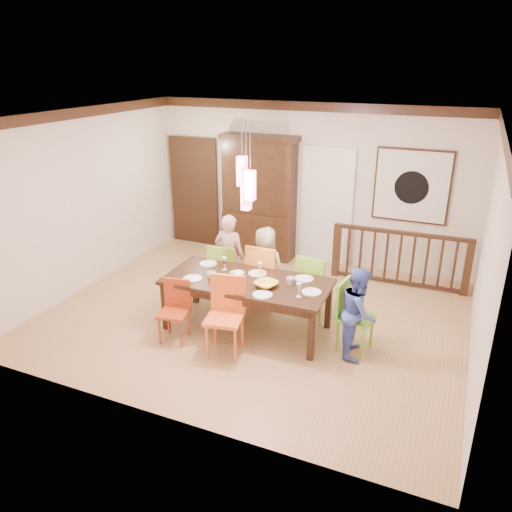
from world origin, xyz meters
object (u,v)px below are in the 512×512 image
at_px(balustrade, 399,257).
at_px(person_far_left, 230,257).
at_px(chair_end_right, 356,312).
at_px(person_far_mid, 265,266).
at_px(dining_table, 247,285).
at_px(person_end_right, 359,312).
at_px(chair_far_left, 225,268).
at_px(china_hutch, 259,197).

height_order(balustrade, person_far_left, person_far_left).
distance_m(chair_end_right, person_far_mid, 1.79).
distance_m(dining_table, person_far_mid, 0.86).
height_order(person_far_left, person_far_mid, person_far_left).
distance_m(dining_table, person_far_left, 1.06).
bearing_deg(person_end_right, person_far_mid, 53.29).
bearing_deg(chair_end_right, person_end_right, -145.21).
bearing_deg(balustrade, person_end_right, -95.42).
height_order(chair_far_left, chair_end_right, chair_far_left).
bearing_deg(person_far_left, chair_far_left, 84.49).
distance_m(china_hutch, balustrade, 2.80).
height_order(chair_end_right, person_end_right, person_end_right).
bearing_deg(balustrade, chair_far_left, -146.87).
bearing_deg(chair_end_right, china_hutch, 51.05).
height_order(chair_far_left, person_far_left, person_far_left).
height_order(chair_end_right, person_far_left, person_far_left).
bearing_deg(person_end_right, dining_table, 80.32).
bearing_deg(dining_table, person_far_mid, 93.59).
xyz_separation_m(person_far_left, person_far_mid, (0.60, 0.03, -0.07)).
xyz_separation_m(chair_far_left, person_end_right, (2.25, -0.71, 0.05)).
relative_size(chair_far_left, person_end_right, 0.81).
distance_m(dining_table, china_hutch, 2.91).
height_order(dining_table, person_end_right, person_end_right).
bearing_deg(person_far_left, chair_end_right, 159.34).
distance_m(chair_far_left, person_far_left, 0.19).
xyz_separation_m(dining_table, chair_far_left, (-0.68, 0.68, -0.12)).
distance_m(chair_far_left, balustrade, 2.94).
height_order(chair_end_right, balustrade, balustrade).
bearing_deg(chair_end_right, balustrade, 2.50).
xyz_separation_m(dining_table, person_far_mid, (-0.08, 0.85, -0.05)).
distance_m(china_hutch, person_far_left, 1.96).
bearing_deg(china_hutch, person_far_left, -81.08).
height_order(dining_table, person_far_left, person_far_left).
height_order(balustrade, person_far_mid, person_far_mid).
distance_m(chair_far_left, person_end_right, 2.36).
xyz_separation_m(chair_far_left, china_hutch, (-0.29, 2.02, 0.61)).
relative_size(chair_end_right, person_far_left, 0.69).
relative_size(dining_table, chair_end_right, 2.44).
bearing_deg(china_hutch, balustrade, -7.30).
bearing_deg(person_far_mid, chair_end_right, 155.11).
bearing_deg(person_far_mid, dining_table, 96.41).
distance_m(person_far_left, person_end_right, 2.40).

